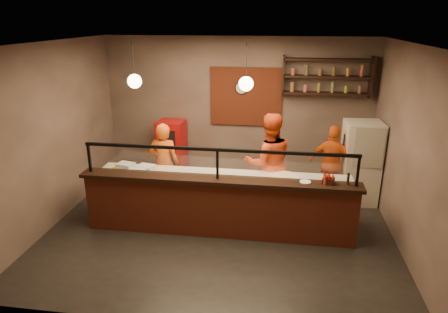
% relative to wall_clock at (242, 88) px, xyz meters
% --- Properties ---
extents(floor, '(6.00, 6.00, 0.00)m').
position_rel_wall_clock_xyz_m(floor, '(-0.10, -2.46, -2.10)').
color(floor, black).
rests_on(floor, ground).
extents(ceiling, '(6.00, 6.00, 0.00)m').
position_rel_wall_clock_xyz_m(ceiling, '(-0.10, -2.46, 1.10)').
color(ceiling, '#342B28').
rests_on(ceiling, wall_back).
extents(wall_back, '(6.00, 0.00, 6.00)m').
position_rel_wall_clock_xyz_m(wall_back, '(-0.10, 0.04, -0.50)').
color(wall_back, '#796358').
rests_on(wall_back, floor).
extents(wall_left, '(0.00, 5.00, 5.00)m').
position_rel_wall_clock_xyz_m(wall_left, '(-3.10, -2.46, -0.50)').
color(wall_left, '#796358').
rests_on(wall_left, floor).
extents(wall_right, '(0.00, 5.00, 5.00)m').
position_rel_wall_clock_xyz_m(wall_right, '(2.90, -2.46, -0.50)').
color(wall_right, '#796358').
rests_on(wall_right, floor).
extents(wall_front, '(6.00, 0.00, 6.00)m').
position_rel_wall_clock_xyz_m(wall_front, '(-0.10, -4.96, -0.50)').
color(wall_front, '#796358').
rests_on(wall_front, floor).
extents(brick_patch, '(1.60, 0.04, 1.30)m').
position_rel_wall_clock_xyz_m(brick_patch, '(0.10, 0.01, -0.20)').
color(brick_patch, maroon).
rests_on(brick_patch, wall_back).
extents(service_counter, '(4.60, 0.25, 1.00)m').
position_rel_wall_clock_xyz_m(service_counter, '(-0.10, -2.76, -1.60)').
color(service_counter, maroon).
rests_on(service_counter, floor).
extents(counter_ledge, '(4.70, 0.37, 0.06)m').
position_rel_wall_clock_xyz_m(counter_ledge, '(-0.10, -2.76, -1.07)').
color(counter_ledge, black).
rests_on(counter_ledge, service_counter).
extents(worktop_cabinet, '(4.60, 0.75, 0.85)m').
position_rel_wall_clock_xyz_m(worktop_cabinet, '(-0.10, -2.26, -1.68)').
color(worktop_cabinet, gray).
rests_on(worktop_cabinet, floor).
extents(worktop, '(4.60, 0.75, 0.05)m').
position_rel_wall_clock_xyz_m(worktop, '(-0.10, -2.26, -1.23)').
color(worktop, beige).
rests_on(worktop, worktop_cabinet).
extents(sneeze_guard, '(4.50, 0.05, 0.52)m').
position_rel_wall_clock_xyz_m(sneeze_guard, '(-0.10, -2.76, -0.73)').
color(sneeze_guard, white).
rests_on(sneeze_guard, counter_ledge).
extents(wall_shelving, '(1.84, 0.28, 0.85)m').
position_rel_wall_clock_xyz_m(wall_shelving, '(1.80, -0.14, 0.30)').
color(wall_shelving, black).
rests_on(wall_shelving, wall_back).
extents(wall_clock, '(0.30, 0.04, 0.30)m').
position_rel_wall_clock_xyz_m(wall_clock, '(0.00, 0.00, 0.00)').
color(wall_clock, black).
rests_on(wall_clock, wall_back).
extents(pendant_left, '(0.24, 0.24, 0.77)m').
position_rel_wall_clock_xyz_m(pendant_left, '(-1.60, -2.26, 0.45)').
color(pendant_left, black).
rests_on(pendant_left, ceiling).
extents(pendant_right, '(0.24, 0.24, 0.77)m').
position_rel_wall_clock_xyz_m(pendant_right, '(0.30, -2.26, 0.45)').
color(pendant_right, black).
rests_on(pendant_right, ceiling).
extents(cook_left, '(0.61, 0.40, 1.66)m').
position_rel_wall_clock_xyz_m(cook_left, '(-1.36, -1.61, -1.27)').
color(cook_left, '#DA5B14').
rests_on(cook_left, floor).
extents(cook_mid, '(1.10, 0.95, 1.93)m').
position_rel_wall_clock_xyz_m(cook_mid, '(0.70, -1.64, -1.14)').
color(cook_mid, red).
rests_on(cook_mid, floor).
extents(cook_right, '(1.02, 0.68, 1.60)m').
position_rel_wall_clock_xyz_m(cook_right, '(1.95, -1.13, -1.30)').
color(cook_right, '#D85314').
rests_on(cook_right, floor).
extents(fridge, '(0.74, 0.69, 1.67)m').
position_rel_wall_clock_xyz_m(fridge, '(2.50, -1.02, -1.27)').
color(fridge, beige).
rests_on(fridge, floor).
extents(red_cooler, '(0.63, 0.59, 1.37)m').
position_rel_wall_clock_xyz_m(red_cooler, '(-1.56, -0.31, -1.42)').
color(red_cooler, '#AD0B0B').
rests_on(red_cooler, floor).
extents(pizza_dough, '(0.73, 0.73, 0.01)m').
position_rel_wall_clock_xyz_m(pizza_dough, '(0.99, -2.15, -1.19)').
color(pizza_dough, '#EFE1CA').
rests_on(pizza_dough, worktop).
extents(prep_tub_a, '(0.34, 0.30, 0.14)m').
position_rel_wall_clock_xyz_m(prep_tub_a, '(-1.90, -2.25, -1.13)').
color(prep_tub_a, silver).
rests_on(prep_tub_a, worktop).
extents(prep_tub_b, '(0.33, 0.29, 0.15)m').
position_rel_wall_clock_xyz_m(prep_tub_b, '(-1.49, -2.31, -1.13)').
color(prep_tub_b, silver).
rests_on(prep_tub_b, worktop).
extents(prep_tub_c, '(0.35, 0.32, 0.14)m').
position_rel_wall_clock_xyz_m(prep_tub_c, '(-1.59, -2.46, -1.13)').
color(prep_tub_c, silver).
rests_on(prep_tub_c, worktop).
extents(rolling_pin, '(0.36, 0.21, 0.06)m').
position_rel_wall_clock_xyz_m(rolling_pin, '(-2.02, -2.13, -1.17)').
color(rolling_pin, yellow).
rests_on(rolling_pin, worktop).
extents(condiment_caddy, '(0.21, 0.19, 0.10)m').
position_rel_wall_clock_xyz_m(condiment_caddy, '(1.69, -2.71, -0.99)').
color(condiment_caddy, black).
rests_on(condiment_caddy, counter_ledge).
extents(pepper_mill, '(0.05, 0.05, 0.19)m').
position_rel_wall_clock_xyz_m(pepper_mill, '(1.99, -2.72, -0.94)').
color(pepper_mill, black).
rests_on(pepper_mill, counter_ledge).
extents(small_plate, '(0.18, 0.18, 0.01)m').
position_rel_wall_clock_xyz_m(small_plate, '(1.33, -2.71, -1.03)').
color(small_plate, white).
rests_on(small_plate, counter_ledge).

